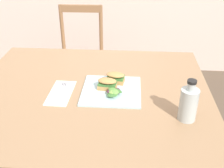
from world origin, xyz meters
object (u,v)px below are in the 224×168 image
plate_lunch (111,91)px  bottle_cold_brew (188,105)px  chair_wooden_far (81,58)px  sandwich_half_back (115,77)px  dining_table (90,110)px  fork_on_napkin (62,90)px  sandwich_half_front (107,84)px

plate_lunch → bottle_cold_brew: size_ratio=1.54×
chair_wooden_far → plate_lunch: size_ratio=3.05×
plate_lunch → bottle_cold_brew: (0.33, -0.20, 0.06)m
chair_wooden_far → bottle_cold_brew: bottle_cold_brew is taller
sandwich_half_back → bottle_cold_brew: (0.32, -0.27, 0.03)m
dining_table → fork_on_napkin: 0.18m
plate_lunch → bottle_cold_brew: bottle_cold_brew is taller
chair_wooden_far → sandwich_half_back: chair_wooden_far is taller
chair_wooden_far → plate_lunch: (0.34, -1.01, 0.30)m
dining_table → bottle_cold_brew: 0.52m
dining_table → sandwich_half_front: sandwich_half_front is taller
dining_table → sandwich_half_front: size_ratio=12.18×
chair_wooden_far → bottle_cold_brew: bearing=-60.9°
chair_wooden_far → fork_on_napkin: chair_wooden_far is taller
plate_lunch → fork_on_napkin: plate_lunch is taller
sandwich_half_front → sandwich_half_back: size_ratio=1.00×
dining_table → bottle_cold_brew: size_ratio=6.41×
sandwich_half_front → bottle_cold_brew: bottle_cold_brew is taller
dining_table → plate_lunch: size_ratio=4.17×
chair_wooden_far → plate_lunch: chair_wooden_far is taller
chair_wooden_far → sandwich_half_back: bearing=-69.2°
chair_wooden_far → sandwich_half_front: (0.32, -1.00, 0.33)m
fork_on_napkin → bottle_cold_brew: (0.58, -0.18, 0.06)m
fork_on_napkin → bottle_cold_brew: size_ratio=1.00×
fork_on_napkin → bottle_cold_brew: 0.61m
plate_lunch → sandwich_half_back: 0.08m
plate_lunch → chair_wooden_far: bearing=108.6°
sandwich_half_back → sandwich_half_front: bearing=-118.9°
plate_lunch → bottle_cold_brew: bearing=-30.6°
sandwich_half_front → sandwich_half_back: bearing=61.1°
chair_wooden_far → fork_on_napkin: size_ratio=4.70×
dining_table → chair_wooden_far: size_ratio=1.37×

